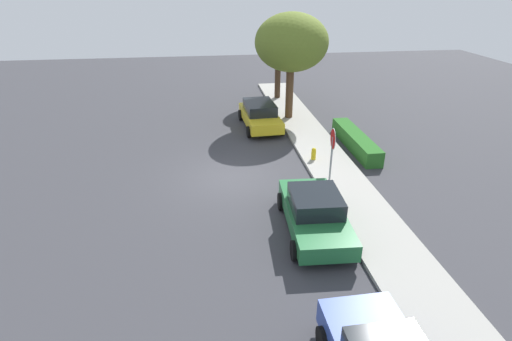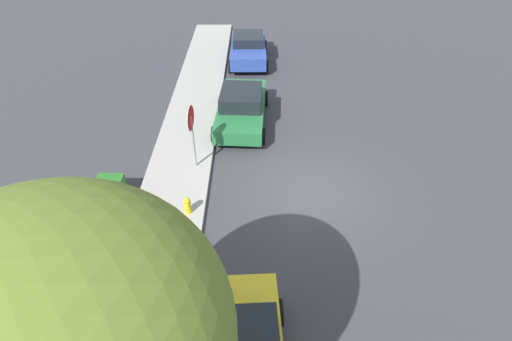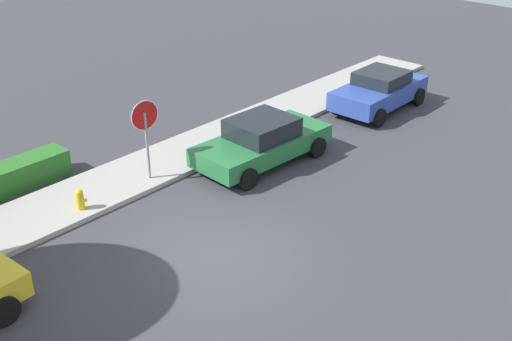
{
  "view_description": "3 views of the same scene",
  "coord_description": "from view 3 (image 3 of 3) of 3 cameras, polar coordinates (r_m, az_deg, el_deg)",
  "views": [
    {
      "loc": [
        15.5,
        -1.03,
        7.88
      ],
      "look_at": [
        1.6,
        0.89,
        1.04
      ],
      "focal_mm": 28.0,
      "sensor_mm": 36.0,
      "label": 1
    },
    {
      "loc": [
        -9.88,
        1.9,
        8.8
      ],
      "look_at": [
        -0.05,
        1.91,
        0.95
      ],
      "focal_mm": 28.0,
      "sensor_mm": 36.0,
      "label": 2
    },
    {
      "loc": [
        -8.76,
        -9.24,
        8.7
      ],
      "look_at": [
        1.78,
        0.37,
        1.43
      ],
      "focal_mm": 45.0,
      "sensor_mm": 36.0,
      "label": 3
    }
  ],
  "objects": [
    {
      "name": "ground_plane",
      "position": [
        15.42,
        -3.48,
        -7.4
      ],
      "size": [
        60.0,
        60.0,
        0.0
      ],
      "primitive_type": "plane",
      "color": "#38383D"
    },
    {
      "name": "fire_hydrant",
      "position": [
        17.42,
        -15.36,
        -2.66
      ],
      "size": [
        0.3,
        0.22,
        0.72
      ],
      "color": "gold",
      "rests_on": "ground_plane"
    },
    {
      "name": "parked_car_green",
      "position": [
        19.37,
        0.55,
        2.66
      ],
      "size": [
        4.49,
        2.25,
        1.44
      ],
      "color": "#236B38",
      "rests_on": "ground_plane"
    },
    {
      "name": "parked_car_blue",
      "position": [
        23.92,
        10.9,
        7.02
      ],
      "size": [
        4.05,
        2.05,
        1.41
      ],
      "color": "#2D479E",
      "rests_on": "ground_plane"
    },
    {
      "name": "stop_sign",
      "position": [
        18.03,
        -9.79,
        3.89
      ],
      "size": [
        0.87,
        0.11,
        2.5
      ],
      "color": "gray",
      "rests_on": "ground_plane"
    },
    {
      "name": "sidewalk_curb",
      "position": [
        18.53,
        -13.57,
        -1.58
      ],
      "size": [
        32.0,
        2.22,
        0.14
      ],
      "primitive_type": "cube",
      "color": "#9E9B93",
      "rests_on": "ground_plane"
    }
  ]
}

